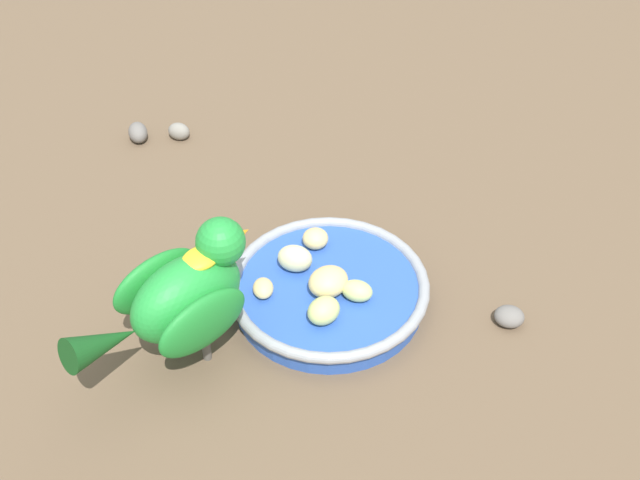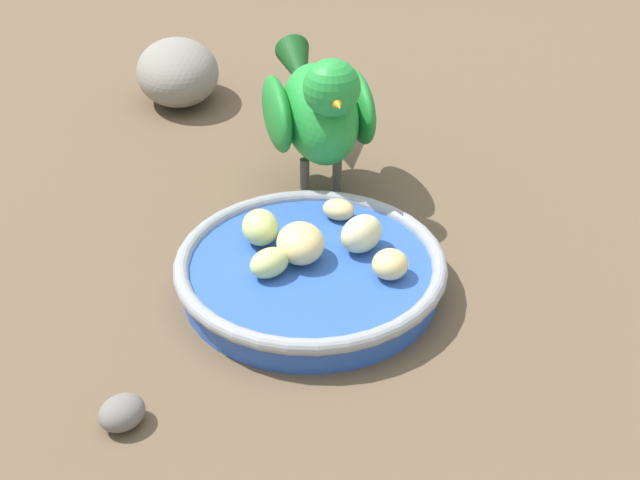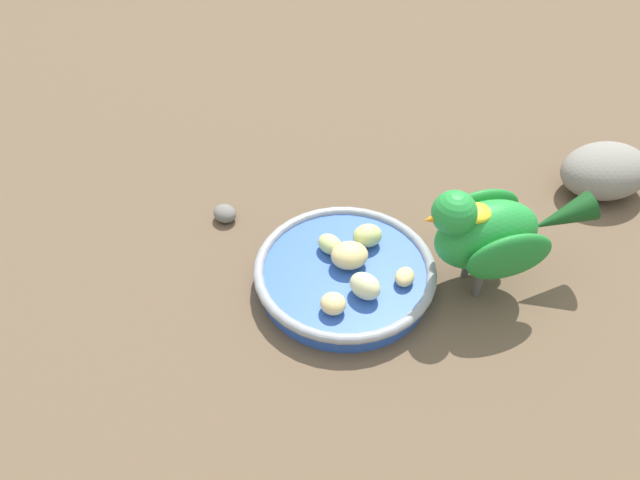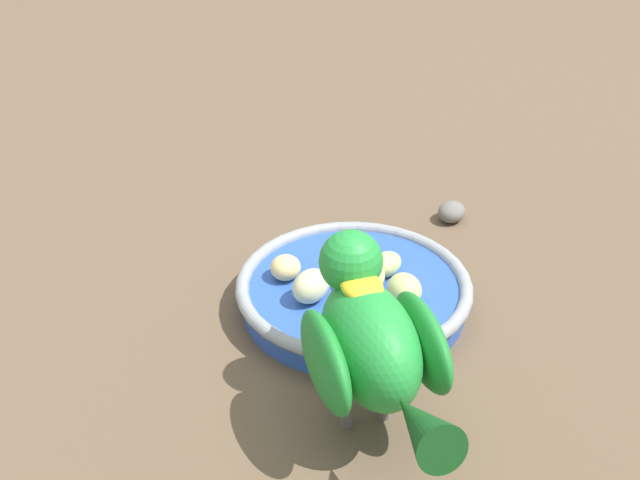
{
  "view_description": "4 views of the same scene",
  "coord_description": "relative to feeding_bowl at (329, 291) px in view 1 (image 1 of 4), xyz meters",
  "views": [
    {
      "loc": [
        0.09,
        0.59,
        0.64
      ],
      "look_at": [
        -0.02,
        -0.03,
        0.06
      ],
      "focal_mm": 51.56,
      "sensor_mm": 36.0,
      "label": 1
    },
    {
      "loc": [
        -0.49,
        -0.18,
        0.36
      ],
      "look_at": [
        -0.04,
        -0.02,
        0.05
      ],
      "focal_mm": 47.9,
      "sensor_mm": 36.0,
      "label": 2
    },
    {
      "loc": [
        0.08,
        -0.45,
        0.51
      ],
      "look_at": [
        -0.06,
        -0.01,
        0.05
      ],
      "focal_mm": 36.09,
      "sensor_mm": 36.0,
      "label": 3
    },
    {
      "loc": [
        0.59,
        0.12,
        0.46
      ],
      "look_at": [
        -0.02,
        -0.04,
        0.06
      ],
      "focal_mm": 53.23,
      "sensor_mm": 36.0,
      "label": 4
    }
  ],
  "objects": [
    {
      "name": "apple_piece_4",
      "position": [
        0.0,
        -0.06,
        0.02
      ],
      "size": [
        0.03,
        0.03,
        0.02
      ],
      "primitive_type": "ellipsoid",
      "rotation": [
        0.0,
        0.0,
        3.04
      ],
      "color": "#E5C67F",
      "rests_on": "feeding_bowl"
    },
    {
      "name": "apple_piece_1",
      "position": [
        0.03,
        -0.03,
        0.02
      ],
      "size": [
        0.04,
        0.04,
        0.03
      ],
      "primitive_type": "ellipsoid",
      "rotation": [
        0.0,
        0.0,
        2.71
      ],
      "color": "beige",
      "rests_on": "feeding_bowl"
    },
    {
      "name": "pebble_0",
      "position": [
        0.17,
        -0.3,
        -0.0
      ],
      "size": [
        0.02,
        0.03,
        0.02
      ],
      "primitive_type": "ellipsoid",
      "rotation": [
        0.0,
        0.0,
        4.82
      ],
      "color": "slate",
      "rests_on": "ground_plane"
    },
    {
      "name": "apple_piece_3",
      "position": [
        -0.02,
        0.02,
        0.02
      ],
      "size": [
        0.04,
        0.03,
        0.02
      ],
      "primitive_type": "ellipsoid",
      "rotation": [
        0.0,
        0.0,
        2.63
      ],
      "color": "#C6D17A",
      "rests_on": "feeding_bowl"
    },
    {
      "name": "apple_piece_5",
      "position": [
        0.06,
        -0.0,
        0.01
      ],
      "size": [
        0.02,
        0.03,
        0.02
      ],
      "primitive_type": "ellipsoid",
      "rotation": [
        0.0,
        0.0,
        4.61
      ],
      "color": "#E5C67F",
      "rests_on": "feeding_bowl"
    },
    {
      "name": "apple_piece_2",
      "position": [
        0.0,
        0.01,
        0.02
      ],
      "size": [
        0.05,
        0.05,
        0.03
      ],
      "primitive_type": "ellipsoid",
      "rotation": [
        0.0,
        0.0,
        0.44
      ],
      "color": "#E5C67F",
      "rests_on": "feeding_bowl"
    },
    {
      "name": "feeding_bowl",
      "position": [
        0.0,
        0.0,
        0.0
      ],
      "size": [
        0.19,
        0.19,
        0.03
      ],
      "color": "#2D56B7",
      "rests_on": "ground_plane"
    },
    {
      "name": "pebble_2",
      "position": [
        0.12,
        -0.29,
        -0.0
      ],
      "size": [
        0.03,
        0.03,
        0.02
      ],
      "primitive_type": "ellipsoid",
      "rotation": [
        0.0,
        0.0,
        5.82
      ],
      "color": "gray",
      "rests_on": "ground_plane"
    },
    {
      "name": "ground_plane",
      "position": [
        0.03,
        0.01,
        -0.02
      ],
      "size": [
        4.0,
        4.0,
        0.0
      ],
      "primitive_type": "plane",
      "color": "brown"
    },
    {
      "name": "apple_piece_0",
      "position": [
        0.01,
        0.04,
        0.02
      ],
      "size": [
        0.04,
        0.04,
        0.02
      ],
      "primitive_type": "ellipsoid",
      "rotation": [
        0.0,
        0.0,
        0.53
      ],
      "color": "#C6D17A",
      "rests_on": "feeding_bowl"
    },
    {
      "name": "pebble_1",
      "position": [
        -0.16,
        0.06,
        -0.01
      ],
      "size": [
        0.04,
        0.03,
        0.02
      ],
      "primitive_type": "ellipsoid",
      "rotation": [
        0.0,
        0.0,
        5.89
      ],
      "color": "slate",
      "rests_on": "ground_plane"
    },
    {
      "name": "parrot",
      "position": [
        0.14,
        0.04,
        0.06
      ],
      "size": [
        0.17,
        0.13,
        0.13
      ],
      "rotation": [
        0.0,
        0.0,
        -2.59
      ],
      "color": "#59544C",
      "rests_on": "ground_plane"
    }
  ]
}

